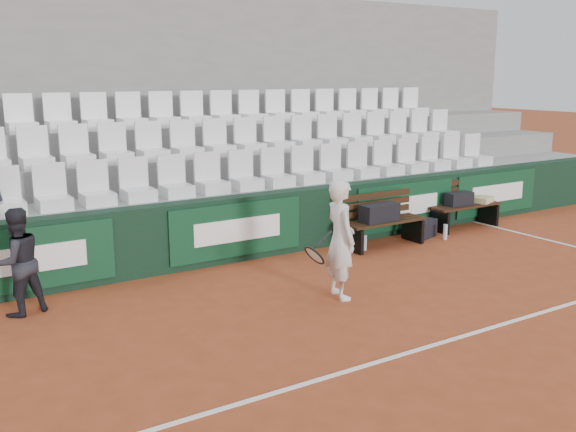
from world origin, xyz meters
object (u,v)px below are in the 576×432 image
(bench_right, at_px, (464,216))
(water_bottle_far, at_px, (445,232))
(bench_left, at_px, (384,233))
(sports_bag_ground, at_px, (423,228))
(tennis_player, at_px, (340,239))
(sports_bag_left, at_px, (379,213))
(water_bottle_near, at_px, (365,242))
(ball_kid, at_px, (17,262))
(sports_bag_right, at_px, (459,199))

(bench_right, distance_m, water_bottle_far, 1.03)
(bench_left, xyz_separation_m, sports_bag_ground, (1.00, 0.11, -0.07))
(bench_left, relative_size, tennis_player, 0.97)
(sports_bag_left, height_order, water_bottle_far, sports_bag_left)
(tennis_player, bearing_deg, sports_bag_ground, 29.09)
(bench_right, distance_m, sports_bag_left, 2.30)
(water_bottle_near, distance_m, ball_kid, 5.33)
(water_bottle_far, distance_m, ball_kid, 6.95)
(sports_bag_right, distance_m, sports_bag_ground, 1.07)
(water_bottle_near, height_order, tennis_player, tennis_player)
(bench_right, bearing_deg, water_bottle_near, -174.69)
(bench_left, height_order, bench_right, same)
(water_bottle_near, bearing_deg, sports_bag_ground, 5.60)
(sports_bag_ground, distance_m, water_bottle_near, 1.43)
(bench_right, distance_m, ball_kid, 7.87)
(sports_bag_left, bearing_deg, bench_right, 5.97)
(sports_bag_ground, xyz_separation_m, water_bottle_near, (-1.42, -0.14, -0.02))
(bench_left, height_order, water_bottle_near, bench_left)
(sports_bag_right, relative_size, ball_kid, 0.40)
(bench_right, bearing_deg, bench_left, -174.30)
(bench_left, distance_m, sports_bag_right, 2.02)
(bench_left, distance_m, bench_right, 2.14)
(water_bottle_far, xyz_separation_m, tennis_player, (-3.33, -1.40, 0.64))
(sports_bag_left, relative_size, ball_kid, 0.51)
(sports_bag_ground, height_order, ball_kid, ball_kid)
(tennis_player, bearing_deg, ball_kid, 156.81)
(sports_bag_ground, bearing_deg, water_bottle_near, -174.40)
(sports_bag_left, height_order, sports_bag_right, sports_bag_left)
(bench_right, distance_m, water_bottle_near, 2.57)
(sports_bag_right, xyz_separation_m, sports_bag_ground, (-0.98, -0.10, -0.42))
(water_bottle_near, bearing_deg, water_bottle_far, -7.00)
(bench_right, height_order, sports_bag_right, sports_bag_right)
(sports_bag_right, xyz_separation_m, water_bottle_near, (-2.40, -0.24, -0.44))
(sports_bag_ground, distance_m, tennis_player, 3.63)
(bench_left, relative_size, sports_bag_right, 2.87)
(bench_right, xyz_separation_m, ball_kid, (-7.86, -0.29, 0.43))
(ball_kid, bearing_deg, tennis_player, 139.78)
(water_bottle_near, height_order, ball_kid, ball_kid)
(sports_bag_ground, xyz_separation_m, tennis_player, (-3.12, -1.74, 0.62))
(bench_left, bearing_deg, tennis_player, -142.62)
(bench_right, relative_size, water_bottle_far, 5.58)
(ball_kid, bearing_deg, bench_right, 165.09)
(bench_right, bearing_deg, tennis_player, -156.66)
(bench_right, xyz_separation_m, sports_bag_left, (-2.26, -0.24, 0.37))
(bench_right, height_order, tennis_player, tennis_player)
(bench_left, distance_m, ball_kid, 5.74)
(sports_bag_ground, bearing_deg, sports_bag_left, -172.99)
(bench_left, xyz_separation_m, tennis_player, (-2.12, -1.62, 0.55))
(bench_left, relative_size, sports_bag_ground, 2.93)
(tennis_player, bearing_deg, water_bottle_far, 22.76)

